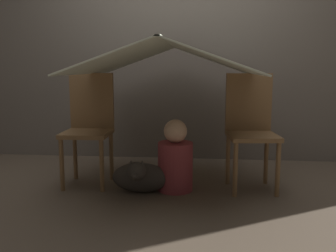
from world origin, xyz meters
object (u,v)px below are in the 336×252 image
Objects in this scene: person_front at (175,160)px; dog at (140,177)px; chair_left at (89,124)px; chair_right at (251,126)px.

person_front is 1.27× the size of dog.
dog is at bearing -27.77° from chair_left.
chair_left is at bearing 152.76° from dog.
person_front is at bearing 21.69° from dog.
chair_left is 2.05× the size of dog.
chair_left is at bearing 173.76° from chair_right.
dog is (-0.27, -0.11, -0.11)m from person_front.
chair_right reaches higher than dog.
dog is (0.48, -0.25, -0.38)m from chair_left.
person_front reaches higher than dog.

